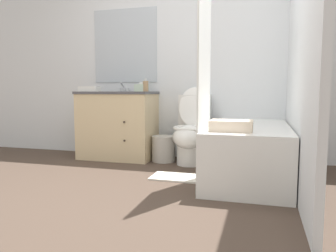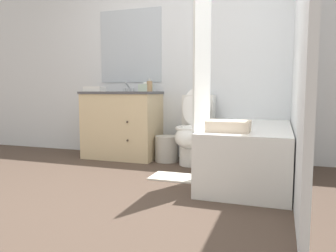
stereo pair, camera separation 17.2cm
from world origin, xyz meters
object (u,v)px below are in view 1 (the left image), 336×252
Objects in this scene: wastebasket at (164,149)px; sink_faucet at (124,89)px; bath_mat at (176,177)px; bathtub at (249,151)px; vanity_cabinet at (118,124)px; soap_dispenser at (146,86)px; toilet at (191,132)px; bath_towel_folded at (231,126)px; hand_towel_folded at (90,89)px; tissue_box at (141,88)px.

sink_faucet is at bearing 159.35° from wastebasket.
bathtub is at bearing 18.29° from bath_mat.
bath_mat is (0.94, -0.73, -0.42)m from vanity_cabinet.
soap_dispenser is at bearing 126.36° from bath_mat.
toilet is 5.59× the size of soap_dispenser.
vanity_cabinet is 0.95m from toilet.
bath_mat is at bearing -53.64° from soap_dispenser.
bathtub is 0.61m from bath_towel_folded.
wastebasket is at bearing 154.81° from bathtub.
bathtub is 9.82× the size of soap_dispenser.
bath_towel_folded is (1.48, -1.02, 0.13)m from vanity_cabinet.
bath_mat is (1.24, -0.60, -0.85)m from hand_towel_folded.
soap_dispenser reaches higher than vanity_cabinet.
vanity_cabinet is at bearing 145.30° from bath_towel_folded.
soap_dispenser is at bearing 165.77° from toilet.
bath_mat is at bearing -38.08° from vanity_cabinet.
vanity_cabinet is 5.85× the size of soap_dispenser.
bathtub reaches higher than wastebasket.
sink_faucet is 1.10m from toilet.
bath_mat is at bearing -90.80° from toilet.
bath_mat is (-0.67, -0.22, -0.25)m from bathtub.
soap_dispenser is at bearing -29.50° from tissue_box.
tissue_box is (-0.33, 0.15, 0.72)m from wastebasket.
tissue_box is (-1.33, 0.62, 0.62)m from bathtub.
hand_towel_folded is at bearing -156.12° from vanity_cabinet.
toilet is at bearing -15.92° from sink_faucet.
bath_towel_folded is 0.82m from bath_mat.
sink_faucet is at bearing 156.48° from bathtub.
sink_faucet reaches higher than tissue_box.
hand_towel_folded is (-0.30, -0.13, 0.44)m from vanity_cabinet.
vanity_cabinet is at bearing 23.88° from hand_towel_folded.
sink_faucet is 0.90× the size of soap_dispenser.
sink_faucet is at bearing 164.15° from tissue_box.
hand_towel_folded is at bearing -133.30° from sink_faucet.
bath_mat is (-0.54, 0.29, -0.55)m from bath_towel_folded.
vanity_cabinet is 0.54m from tissue_box.
bathtub reaches higher than bath_mat.
bathtub is 5.09× the size of wastebasket.
soap_dispenser is 0.67× the size of hand_towel_folded.
bathtub is at bearing -11.14° from hand_towel_folded.
hand_towel_folded reaches higher than vanity_cabinet.
bathtub is 2.04m from hand_towel_folded.
toilet is 2.90× the size of wastebasket.
sink_faucet is 0.16× the size of toilet.
sink_faucet is at bearing 164.08° from toilet.
vanity_cabinet is 6.50× the size of sink_faucet.
hand_towel_folded is at bearing -162.37° from soap_dispenser.
wastebasket reaches higher than bath_mat.
bath_towel_folded is (1.21, -1.13, -0.32)m from tissue_box.
wastebasket is 1.30× the size of hand_towel_folded.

